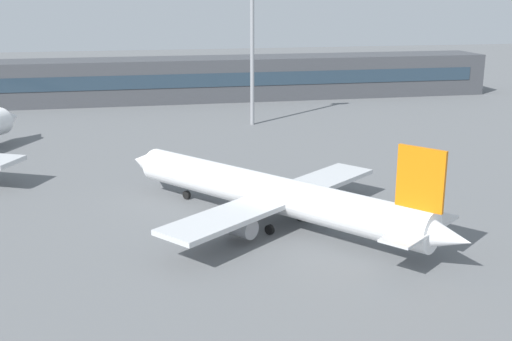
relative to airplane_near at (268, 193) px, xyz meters
The scene contains 4 objects.
ground_plane 10.98m from the airplane_near, 122.76° to the left, with size 400.00×400.00×0.00m, color slate.
terminal_building 78.68m from the airplane_near, 94.15° to the left, with size 144.58×12.13×9.00m.
airplane_near is the anchor object (origin of this frame).
floodlight_tower_west 51.51m from the airplane_near, 80.47° to the left, with size 3.20×0.80×26.58m.
Camera 1 is at (-7.83, -28.01, 22.31)m, focal length 44.78 mm.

